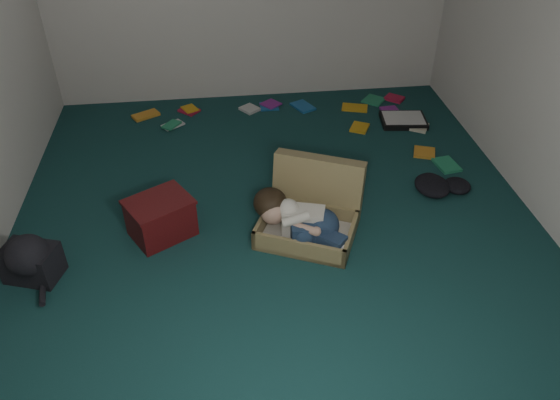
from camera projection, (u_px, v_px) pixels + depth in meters
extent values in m
plane|color=#153C3C|center=(278.00, 225.00, 4.16)|extent=(4.50, 4.50, 0.00)
plane|color=white|center=(369.00, 367.00, 1.59)|extent=(4.50, 0.00, 4.50)
cube|color=#958452|center=(306.00, 230.00, 3.99)|extent=(0.82, 0.73, 0.16)
cube|color=beige|center=(306.00, 234.00, 4.01)|extent=(0.75, 0.65, 0.02)
cube|color=#958452|center=(318.00, 187.00, 4.13)|extent=(0.71, 0.47, 0.50)
cube|color=silver|center=(303.00, 221.00, 3.93)|extent=(0.33, 0.24, 0.21)
sphere|color=tan|center=(273.00, 212.00, 3.92)|extent=(0.19, 0.19, 0.19)
ellipsoid|color=black|center=(270.00, 203.00, 3.95)|extent=(0.25, 0.26, 0.21)
ellipsoid|color=#1F314C|center=(324.00, 224.00, 3.90)|extent=(0.22, 0.26, 0.21)
cube|color=#1F314C|center=(309.00, 233.00, 3.84)|extent=(0.26, 0.14, 0.14)
cube|color=#1F314C|center=(329.00, 240.00, 3.81)|extent=(0.25, 0.24, 0.11)
sphere|color=white|center=(343.00, 242.00, 3.83)|extent=(0.11, 0.11, 0.11)
sphere|color=white|center=(341.00, 249.00, 3.78)|extent=(0.10, 0.10, 0.10)
cylinder|color=tan|center=(306.00, 229.00, 3.79)|extent=(0.19, 0.13, 0.06)
cube|color=#4E0F11|center=(161.00, 219.00, 3.99)|extent=(0.53, 0.50, 0.28)
cube|color=#4E0F11|center=(158.00, 202.00, 3.90)|extent=(0.56, 0.53, 0.02)
cube|color=black|center=(403.00, 120.00, 5.43)|extent=(0.47, 0.37, 0.05)
cube|color=white|center=(404.00, 118.00, 5.41)|extent=(0.42, 0.33, 0.01)
cube|color=orange|center=(146.00, 116.00, 5.54)|extent=(0.21, 0.16, 0.02)
cube|color=#B31737|center=(189.00, 111.00, 5.63)|extent=(0.26, 0.25, 0.02)
cube|color=silver|center=(250.00, 109.00, 5.66)|extent=(0.21, 0.24, 0.02)
cube|color=#1D5F9E|center=(303.00, 107.00, 5.70)|extent=(0.22, 0.25, 0.02)
cube|color=gold|center=(355.00, 108.00, 5.69)|extent=(0.26, 0.24, 0.02)
cube|color=#268C5C|center=(374.00, 100.00, 5.82)|extent=(0.22, 0.17, 0.02)
cube|color=#922594|center=(391.00, 111.00, 5.62)|extent=(0.26, 0.26, 0.02)
cube|color=beige|center=(418.00, 127.00, 5.35)|extent=(0.19, 0.24, 0.02)
cube|color=orange|center=(424.00, 153.00, 4.97)|extent=(0.23, 0.26, 0.02)
cube|color=#B31737|center=(394.00, 99.00, 5.85)|extent=(0.26, 0.23, 0.02)
cube|color=silver|center=(173.00, 125.00, 5.39)|extent=(0.23, 0.19, 0.02)
cube|color=#1D5F9E|center=(269.00, 106.00, 5.71)|extent=(0.26, 0.26, 0.02)
cube|color=gold|center=(360.00, 128.00, 5.34)|extent=(0.18, 0.22, 0.02)
cube|color=#268C5C|center=(447.00, 165.00, 4.81)|extent=(0.24, 0.26, 0.02)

